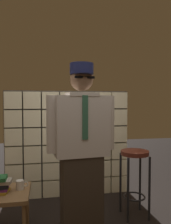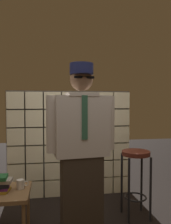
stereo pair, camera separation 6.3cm
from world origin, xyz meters
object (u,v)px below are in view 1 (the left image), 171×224
object	(u,v)px
side_table	(3,198)
coffee_mug	(20,185)
standing_person	(82,148)
bar_stool	(135,168)

from	to	relation	value
side_table	coffee_mug	size ratio (longest dim) A/B	4.13
standing_person	bar_stool	bearing A→B (deg)	18.24
standing_person	side_table	distance (m)	0.93
bar_stool	side_table	xyz separation A→B (m)	(-1.50, -0.23, -0.17)
standing_person	bar_stool	distance (m)	0.85
standing_person	coffee_mug	xyz separation A→B (m)	(-0.62, 0.14, -0.38)
standing_person	side_table	xyz separation A→B (m)	(-0.79, 0.10, -0.50)
bar_stool	coffee_mug	bearing A→B (deg)	-171.84
standing_person	side_table	world-z (taller)	standing_person
bar_stool	coffee_mug	world-z (taller)	bar_stool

